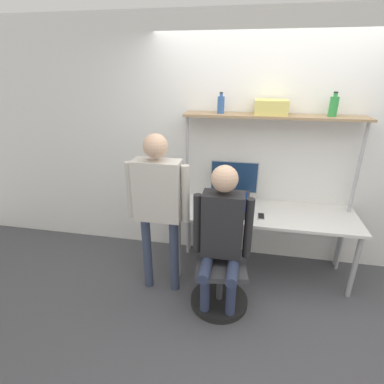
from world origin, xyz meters
TOP-DOWN VIEW (x-y plane):
  - ground_plane at (0.00, 0.00)m, footprint 12.00×12.00m
  - wall_back at (0.00, 0.71)m, footprint 8.00×0.06m
  - desk at (0.00, 0.35)m, footprint 1.89×0.66m
  - shelf_unit at (0.00, 0.53)m, footprint 1.80×0.27m
  - monitor at (-0.35, 0.54)m, footprint 0.52×0.22m
  - laptop at (-0.35, 0.28)m, footprint 0.35×0.24m
  - cell_phone at (-0.04, 0.23)m, footprint 0.07×0.15m
  - office_chair at (-0.41, -0.23)m, footprint 0.56×0.56m
  - person_seated at (-0.40, -0.28)m, footprint 0.53×0.48m
  - person_standing at (-1.02, -0.14)m, footprint 0.61×0.22m
  - bottle_green at (0.54, 0.53)m, footprint 0.08×0.08m
  - bottle_blue at (-0.53, 0.53)m, footprint 0.07×0.07m
  - storage_box at (-0.03, 0.53)m, footprint 0.32×0.22m

SIDE VIEW (x-z plane):
  - ground_plane at x=0.00m, z-range 0.00..0.00m
  - office_chair at x=-0.41m, z-range -0.18..0.75m
  - desk at x=0.00m, z-range 0.30..1.04m
  - cell_phone at x=-0.04m, z-range 0.74..0.75m
  - laptop at x=-0.35m, z-range 0.69..0.92m
  - person_seated at x=-0.40m, z-range 0.13..1.55m
  - monitor at x=-0.35m, z-range 0.77..1.25m
  - person_standing at x=-1.02m, z-range 0.23..1.87m
  - wall_back at x=0.00m, z-range 0.00..2.70m
  - shelf_unit at x=0.00m, z-range 0.62..2.35m
  - storage_box at x=-0.03m, z-range 1.73..1.87m
  - bottle_blue at x=-0.53m, z-range 1.71..1.92m
  - bottle_green at x=0.54m, z-range 1.71..1.94m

